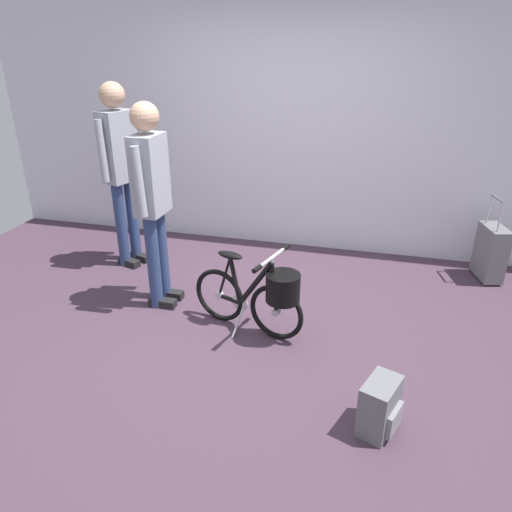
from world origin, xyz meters
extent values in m
plane|color=#473342|center=(0.00, 0.00, 0.00)|extent=(6.91, 6.91, 0.00)
cube|color=silver|center=(0.00, 1.97, 1.33)|extent=(6.91, 0.10, 2.65)
torus|color=black|center=(0.23, 0.03, 0.23)|extent=(0.46, 0.17, 0.46)
cylinder|color=#B7B7BC|center=(0.23, 0.03, 0.23)|extent=(0.07, 0.06, 0.06)
torus|color=black|center=(-0.28, 0.18, 0.23)|extent=(0.46, 0.17, 0.46)
cylinder|color=#B7B7BC|center=(-0.28, 0.18, 0.23)|extent=(0.07, 0.06, 0.06)
cylinder|color=black|center=(-0.19, 0.15, 0.23)|extent=(0.21, 0.09, 0.05)
cylinder|color=black|center=(0.05, 0.08, 0.43)|extent=(0.32, 0.13, 0.45)
cylinder|color=black|center=(-0.13, 0.14, 0.41)|extent=(0.13, 0.07, 0.39)
cylinder|color=black|center=(-0.19, 0.15, 0.23)|extent=(0.20, 0.08, 0.04)
cylinder|color=black|center=(0.21, 0.04, 0.44)|extent=(0.08, 0.05, 0.42)
cylinder|color=black|center=(-0.23, 0.16, 0.42)|extent=(0.14, 0.06, 0.38)
ellipsoid|color=black|center=(-0.17, 0.15, 0.62)|extent=(0.24, 0.15, 0.05)
cylinder|color=#B7B7BC|center=(0.19, 0.04, 0.67)|extent=(0.03, 0.03, 0.04)
cylinder|color=#B7B7BC|center=(0.19, 0.04, 0.69)|extent=(0.15, 0.43, 0.03)
cylinder|color=black|center=(0.13, -0.17, 0.69)|extent=(0.06, 0.10, 0.04)
cylinder|color=black|center=(0.25, 0.26, 0.69)|extent=(0.06, 0.10, 0.04)
cylinder|color=#B7B7BC|center=(-0.09, 0.12, 0.22)|extent=(0.14, 0.05, 0.14)
cylinder|color=#B7B7BC|center=(-0.08, 0.03, 0.10)|extent=(0.07, 0.19, 0.22)
cylinder|color=black|center=(0.28, 0.02, 0.46)|extent=(0.32, 0.32, 0.22)
cylinder|color=navy|center=(-1.58, 0.95, 0.44)|extent=(0.11, 0.11, 0.87)
cube|color=black|center=(-1.53, 0.94, 0.04)|extent=(0.26, 0.16, 0.07)
cylinder|color=navy|center=(-1.53, 1.11, 0.44)|extent=(0.11, 0.11, 0.87)
cube|color=black|center=(-1.48, 1.09, 0.04)|extent=(0.26, 0.16, 0.07)
cube|color=#999EA8|center=(-1.56, 1.03, 1.21)|extent=(0.29, 0.37, 0.67)
cylinder|color=#999EA8|center=(-1.61, 0.83, 1.21)|extent=(0.12, 0.13, 0.57)
cylinder|color=#999EA8|center=(-1.48, 1.23, 1.21)|extent=(0.12, 0.10, 0.57)
sphere|color=tan|center=(-1.56, 1.03, 1.69)|extent=(0.24, 0.24, 0.24)
cylinder|color=navy|center=(-0.89, 0.26, 0.42)|extent=(0.11, 0.11, 0.84)
cube|color=black|center=(-0.84, 0.26, 0.04)|extent=(0.24, 0.09, 0.07)
cylinder|color=navy|center=(-0.89, 0.42, 0.42)|extent=(0.11, 0.11, 0.84)
cube|color=black|center=(-0.84, 0.42, 0.04)|extent=(0.24, 0.09, 0.07)
cube|color=#999EA8|center=(-0.89, 0.34, 1.16)|extent=(0.20, 0.32, 0.65)
cylinder|color=#999EA8|center=(-0.88, 0.13, 1.16)|extent=(0.13, 0.12, 0.55)
cylinder|color=#999EA8|center=(-0.87, 0.55, 1.16)|extent=(0.13, 0.12, 0.55)
sphere|color=tan|center=(-0.89, 0.34, 1.62)|extent=(0.23, 0.23, 0.23)
cube|color=slate|center=(2.00, 1.55, 0.28)|extent=(0.26, 0.39, 0.52)
cylinder|color=#B7B7BC|center=(1.99, 1.43, 0.68)|extent=(0.02, 0.02, 0.28)
cylinder|color=#B7B7BC|center=(1.93, 1.65, 0.68)|extent=(0.02, 0.02, 0.28)
cylinder|color=slate|center=(1.96, 1.54, 0.82)|extent=(0.08, 0.23, 0.02)
cylinder|color=black|center=(2.09, 1.44, 0.02)|extent=(0.04, 0.03, 0.04)
cylinder|color=black|center=(2.03, 1.69, 0.02)|extent=(0.04, 0.03, 0.04)
cube|color=slate|center=(1.03, -0.76, 0.17)|extent=(0.26, 0.32, 0.35)
cube|color=gray|center=(1.12, -0.80, 0.12)|extent=(0.10, 0.19, 0.15)
camera|label=1|loc=(0.88, -3.08, 2.16)|focal=33.63mm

